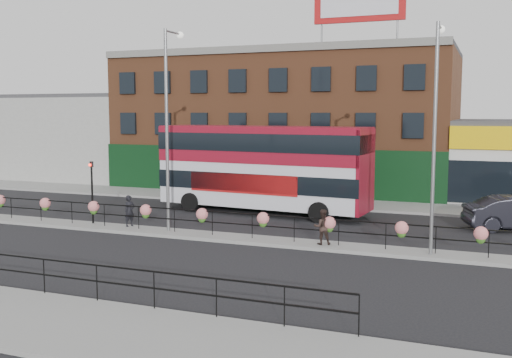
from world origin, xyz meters
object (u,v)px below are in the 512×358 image
at_px(lamp_column_west, 169,112).
at_px(double_decker_bus, 263,160).
at_px(pedestrian_a, 130,211).
at_px(pedestrian_b, 322,227).
at_px(lamp_column_east, 436,118).

bearing_deg(lamp_column_west, double_decker_bus, 72.93).
distance_m(pedestrian_a, pedestrian_b, 10.07).
bearing_deg(lamp_column_east, double_decker_bus, 144.22).
distance_m(double_decker_bus, lamp_column_east, 12.72).
bearing_deg(lamp_column_east, pedestrian_b, -178.68).
height_order(double_decker_bus, pedestrian_b, double_decker_bus).
bearing_deg(lamp_column_west, pedestrian_a, -179.97).
relative_size(double_decker_bus, pedestrian_a, 8.07).
bearing_deg(lamp_column_west, lamp_column_east, -1.61).
xyz_separation_m(pedestrian_a, lamp_column_west, (2.35, 0.00, 4.90)).
distance_m(double_decker_bus, lamp_column_west, 7.76).
height_order(pedestrian_b, lamp_column_east, lamp_column_east).
relative_size(pedestrian_b, lamp_column_west, 0.16).
xyz_separation_m(pedestrian_b, lamp_column_east, (4.54, 0.10, 4.69)).
distance_m(pedestrian_a, lamp_column_east, 15.33).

